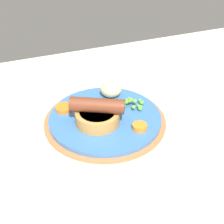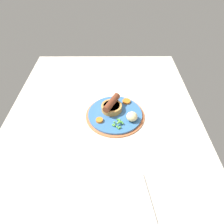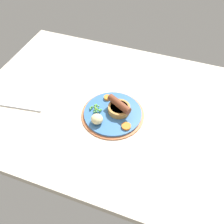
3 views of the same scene
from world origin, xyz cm
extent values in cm
cube|color=beige|center=(0.00, 0.00, 1.50)|extent=(110.00, 80.00, 3.00)
cylinder|color=#CC6B3D|center=(-3.23, 4.94, 3.25)|extent=(24.25, 24.25, 0.50)
cylinder|color=#386BA8|center=(-3.23, 4.94, 3.70)|extent=(22.31, 22.31, 1.40)
cylinder|color=#BC8442|center=(-5.28, 3.51, 5.66)|extent=(8.46, 8.46, 2.52)
cylinder|color=#472614|center=(-5.28, 3.51, 6.77)|extent=(6.77, 6.77, 0.30)
cylinder|color=brown|center=(-5.28, 3.51, 8.32)|extent=(10.37, 7.21, 2.80)
sphere|color=#68A436|center=(3.02, 6.45, 5.76)|extent=(0.99, 0.99, 0.99)
sphere|color=#5EB337|center=(3.96, 3.98, 5.00)|extent=(0.85, 0.85, 0.85)
sphere|color=#5CA739|center=(3.09, 6.58, 5.69)|extent=(0.94, 0.94, 0.94)
sphere|color=#54B13B|center=(1.24, 5.82, 5.08)|extent=(0.74, 0.74, 0.74)
sphere|color=#52A44E|center=(5.24, 6.75, 5.01)|extent=(0.78, 0.78, 0.78)
sphere|color=#62A842|center=(2.78, 4.59, 5.23)|extent=(0.81, 0.81, 0.81)
sphere|color=#64AF3A|center=(4.40, 4.45, 5.00)|extent=(0.71, 0.71, 0.71)
sphere|color=#5AA242|center=(2.20, 6.55, 5.40)|extent=(0.77, 0.77, 0.77)
sphere|color=#5EA748|center=(3.97, 4.68, 5.16)|extent=(0.74, 0.74, 0.74)
sphere|color=#5AA83D|center=(5.06, 5.62, 5.12)|extent=(0.87, 0.87, 0.87)
sphere|color=#5CB44D|center=(3.29, 7.77, 5.18)|extent=(0.75, 0.75, 0.75)
sphere|color=#63A838|center=(2.78, 6.44, 5.62)|extent=(0.82, 0.82, 0.82)
sphere|color=#63B437|center=(3.08, 6.85, 5.58)|extent=(0.89, 0.89, 0.89)
sphere|color=#61A546|center=(3.67, 5.90, 5.63)|extent=(0.91, 0.91, 0.91)
sphere|color=#60B43B|center=(2.52, 7.42, 5.26)|extent=(0.75, 0.75, 0.75)
sphere|color=#55B83A|center=(1.55, 6.57, 5.26)|extent=(0.92, 0.92, 0.92)
sphere|color=#5BAD42|center=(5.54, 6.14, 4.80)|extent=(0.81, 0.81, 0.81)
ellipsoid|color=beige|center=(0.60, 11.46, 6.16)|extent=(6.02, 5.92, 3.53)
cylinder|color=orange|center=(1.35, -1.31, 4.90)|extent=(3.31, 3.31, 1.00)
cylinder|color=orange|center=(-10.26, 10.00, 4.83)|extent=(4.79, 4.79, 0.86)
cube|color=silver|center=(32.75, 13.83, 3.30)|extent=(18.04, 4.21, 0.60)
camera|label=1|loc=(-20.25, -42.13, 40.55)|focal=50.00mm
camera|label=2|loc=(56.62, 3.43, 60.75)|focal=32.00mm
camera|label=3|loc=(-24.45, 64.56, 76.32)|focal=40.00mm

